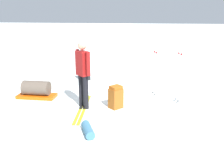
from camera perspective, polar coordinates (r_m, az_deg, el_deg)
ground_plane at (r=7.03m, az=0.00°, el=-5.53°), size 80.00×80.00×0.00m
skier_standing at (r=6.12m, az=-6.74°, el=0.67°), size 0.43×0.43×1.70m
ski_pair_near at (r=6.32m, az=-6.78°, el=-7.89°), size 1.88×0.30×0.05m
backpack_large_dark at (r=6.24m, az=0.88°, el=-5.40°), size 0.40×0.40×0.59m
backpack_bright at (r=8.73m, az=-6.34°, el=0.74°), size 0.39×0.40×0.70m
ski_poles_planted_near at (r=7.14m, az=9.80°, el=0.63°), size 0.22×0.11×1.30m
ski_poles_planted_far at (r=6.72m, az=15.14°, el=-0.30°), size 0.22×0.11×1.35m
gear_sled at (r=7.30m, az=-17.07°, el=-3.56°), size 0.46×1.07×0.49m
sleeping_mat_rolled at (r=5.09m, az=-5.59°, el=-12.72°), size 0.58×0.39×0.18m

